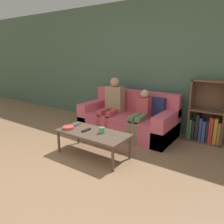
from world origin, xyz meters
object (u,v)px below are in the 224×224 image
at_px(person_child, 141,112).
at_px(tv_remote_1, 77,124).
at_px(bookshelf, 207,120).
at_px(cup_near, 102,130).
at_px(couch, 128,120).
at_px(person_adult, 113,102).
at_px(coffee_table, 93,134).
at_px(tv_remote_0, 86,130).
at_px(snack_bowl, 68,128).

xyz_separation_m(person_child, tv_remote_1, (-0.71, -0.95, -0.11)).
xyz_separation_m(bookshelf, cup_near, (-1.17, -1.56, 0.03)).
bearing_deg(couch, person_adult, -164.71).
xyz_separation_m(coffee_table, tv_remote_1, (-0.43, 0.11, 0.05)).
xyz_separation_m(couch, tv_remote_0, (-0.05, -1.21, 0.13)).
bearing_deg(snack_bowl, person_adult, 88.94).
xyz_separation_m(bookshelf, tv_remote_1, (-1.74, -1.49, -0.01)).
relative_size(person_child, snack_bowl, 5.04).
distance_m(bookshelf, tv_remote_1, 2.29).
bearing_deg(cup_near, bookshelf, 53.11).
xyz_separation_m(person_adult, snack_bowl, (-0.02, -1.22, -0.21)).
bearing_deg(coffee_table, couch, 93.36).
relative_size(person_adult, person_child, 1.20).
distance_m(couch, coffee_table, 1.19).
distance_m(bookshelf, cup_near, 1.95).
distance_m(bookshelf, person_adult, 1.78).
bearing_deg(bookshelf, cup_near, -126.89).
bearing_deg(tv_remote_1, coffee_table, -23.88).
xyz_separation_m(person_child, snack_bowl, (-0.68, -1.17, -0.10)).
distance_m(coffee_table, snack_bowl, 0.43).
height_order(person_child, tv_remote_1, person_child).
bearing_deg(coffee_table, bookshelf, 50.66).
xyz_separation_m(couch, snack_bowl, (-0.34, -1.31, 0.14)).
bearing_deg(snack_bowl, couch, 75.42).
bearing_deg(couch, tv_remote_0, -92.34).
bearing_deg(bookshelf, tv_remote_1, -139.46).
distance_m(bookshelf, tv_remote_0, 2.16).
bearing_deg(person_child, snack_bowl, -122.07).
distance_m(tv_remote_0, tv_remote_1, 0.34).
relative_size(couch, tv_remote_0, 10.80).
bearing_deg(person_adult, cup_near, -66.47).
distance_m(coffee_table, person_child, 1.10).
xyz_separation_m(cup_near, tv_remote_1, (-0.58, 0.06, -0.03)).
bearing_deg(cup_near, snack_bowl, -163.75).
height_order(couch, snack_bowl, couch).
xyz_separation_m(person_adult, person_child, (0.66, -0.05, -0.11)).
xyz_separation_m(coffee_table, person_adult, (-0.39, 1.10, 0.27)).
bearing_deg(person_adult, person_child, -7.16).
height_order(tv_remote_0, snack_bowl, snack_bowl).
height_order(couch, coffee_table, couch).
distance_m(coffee_table, person_adult, 1.20).
distance_m(person_child, tv_remote_0, 1.15).
bearing_deg(person_child, tv_remote_1, -128.57).
bearing_deg(bookshelf, person_child, -152.31).
relative_size(person_child, tv_remote_1, 5.20).
distance_m(tv_remote_1, snack_bowl, 0.23).
height_order(couch, cup_near, couch).
bearing_deg(person_adult, snack_bowl, -94.09).
bearing_deg(couch, person_child, -21.39).
distance_m(cup_near, snack_bowl, 0.58).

